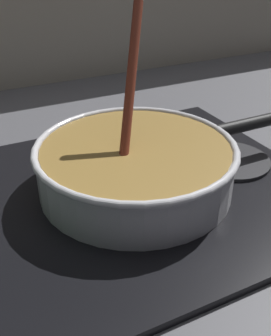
{
  "coord_description": "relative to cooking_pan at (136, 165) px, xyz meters",
  "views": [
    {
      "loc": [
        -0.14,
        -0.28,
        0.36
      ],
      "look_at": [
        0.1,
        0.19,
        0.05
      ],
      "focal_mm": 43.05,
      "sensor_mm": 36.0,
      "label": 1
    }
  ],
  "objects": [
    {
      "name": "ground",
      "position": [
        -0.1,
        -0.19,
        -0.07
      ],
      "size": [
        2.4,
        1.6,
        0.04
      ],
      "primitive_type": "cube",
      "color": "#4C4C51"
    },
    {
      "name": "hob_plate",
      "position": [
        -0.0,
        -0.0,
        -0.05
      ],
      "size": [
        0.56,
        0.48,
        0.01
      ],
      "primitive_type": "cube",
      "color": "black",
      "rests_on": "ground"
    },
    {
      "name": "cooking_pan",
      "position": [
        0.0,
        0.0,
        0.0
      ],
      "size": [
        0.44,
        0.3,
        0.27
      ],
      "color": "silver",
      "rests_on": "hob_plate"
    },
    {
      "name": "spare_burner",
      "position": [
        0.18,
        -0.0,
        -0.04
      ],
      "size": [
        0.14,
        0.14,
        0.01
      ],
      "primitive_type": "cylinder",
      "color": "#262628",
      "rests_on": "hob_plate"
    },
    {
      "name": "burner_ring",
      "position": [
        -0.0,
        -0.0,
        -0.04
      ],
      "size": [
        0.2,
        0.2,
        0.01
      ],
      "primitive_type": "torus",
      "color": "#592D0C",
      "rests_on": "hob_plate"
    }
  ]
}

